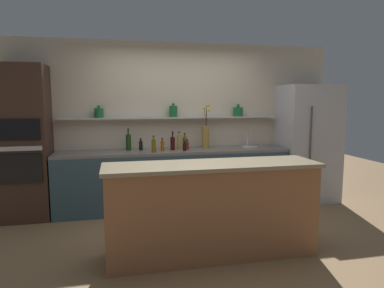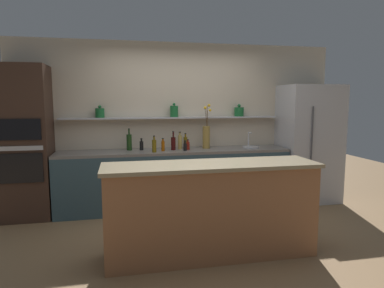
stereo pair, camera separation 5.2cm
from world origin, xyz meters
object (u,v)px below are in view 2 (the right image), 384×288
object	(u,v)px
flower_vase	(206,135)
sink_fixture	(250,146)
bottle_sauce_0	(142,145)
bottle_wine_4	(129,142)
bottle_oil_3	(154,146)
bottle_sauce_5	(163,146)
oven_tower	(25,143)
bottle_oil_6	(185,142)
bottle_sauce_8	(185,147)
refrigerator	(309,144)
bottle_sauce_7	(188,145)
bottle_spirit_2	(180,142)
bottle_wine_1	(173,143)

from	to	relation	value
flower_vase	sink_fixture	world-z (taller)	flower_vase
bottle_sauce_0	bottle_wine_4	xyz separation A→B (m)	(-0.19, 0.02, 0.05)
bottle_oil_3	bottle_wine_4	size ratio (longest dim) A/B	0.74
bottle_sauce_5	bottle_wine_4	bearing A→B (deg)	158.39
oven_tower	bottle_sauce_0	distance (m)	1.64
bottle_sauce_5	bottle_oil_6	xyz separation A→B (m)	(0.39, 0.21, 0.01)
oven_tower	bottle_oil_6	distance (m)	2.34
bottle_sauce_5	bottle_sauce_8	world-z (taller)	bottle_sauce_5
sink_fixture	bottle_sauce_0	bearing A→B (deg)	177.40
refrigerator	bottle_sauce_7	bearing A→B (deg)	179.26
bottle_spirit_2	bottle_sauce_7	world-z (taller)	bottle_spirit_2
refrigerator	bottle_sauce_0	size ratio (longest dim) A/B	10.50
bottle_sauce_0	bottle_spirit_2	world-z (taller)	bottle_spirit_2
bottle_wine_1	bottle_oil_6	xyz separation A→B (m)	(0.22, 0.14, -0.01)
oven_tower	bottle_wine_4	world-z (taller)	oven_tower
flower_vase	bottle_sauce_0	size ratio (longest dim) A/B	3.84
oven_tower	bottle_sauce_0	world-z (taller)	oven_tower
bottle_sauce_0	bottle_spirit_2	distance (m)	0.60
bottle_spirit_2	bottle_sauce_5	size ratio (longest dim) A/B	1.39
bottle_sauce_8	bottle_oil_6	bearing A→B (deg)	78.07
refrigerator	bottle_wine_4	xyz separation A→B (m)	(-2.95, 0.15, 0.08)
refrigerator	bottle_wine_1	distance (m)	2.28
bottle_spirit_2	bottle_wine_1	bearing A→B (deg)	-149.59
bottle_sauce_8	bottle_wine_1	bearing A→B (deg)	144.87
oven_tower	bottle_wine_1	xyz separation A→B (m)	(2.12, -0.00, -0.06)
bottle_wine_4	bottle_sauce_5	size ratio (longest dim) A/B	1.70
oven_tower	bottle_sauce_0	bearing A→B (deg)	3.22
bottle_wine_1	bottle_sauce_5	bearing A→B (deg)	-154.95
bottle_sauce_5	oven_tower	bearing A→B (deg)	177.60
oven_tower	bottle_spirit_2	world-z (taller)	oven_tower
sink_fixture	bottle_sauce_0	xyz separation A→B (m)	(-1.75, 0.08, 0.05)
bottle_spirit_2	bottle_oil_6	bearing A→B (deg)	33.63
sink_fixture	bottle_wine_4	distance (m)	1.94
refrigerator	bottle_oil_3	distance (m)	2.60
oven_tower	bottle_oil_3	size ratio (longest dim) A/B	8.75
bottle_sauce_5	bottle_oil_6	bearing A→B (deg)	29.03
bottle_sauce_0	bottle_sauce_5	world-z (taller)	bottle_sauce_5
bottle_sauce_5	bottle_oil_6	world-z (taller)	bottle_oil_6
refrigerator	bottle_spirit_2	xyz separation A→B (m)	(-2.17, 0.10, 0.07)
bottle_sauce_0	bottle_wine_1	size ratio (longest dim) A/B	0.63
bottle_wine_4	bottle_oil_6	size ratio (longest dim) A/B	1.37
oven_tower	flower_vase	bearing A→B (deg)	1.74
sink_fixture	bottle_sauce_7	world-z (taller)	sink_fixture
bottle_oil_3	bottle_wine_4	xyz separation A→B (m)	(-0.36, 0.29, 0.03)
refrigerator	oven_tower	world-z (taller)	oven_tower
flower_vase	bottle_wine_4	bearing A→B (deg)	178.37
oven_tower	flower_vase	world-z (taller)	oven_tower
oven_tower	flower_vase	size ratio (longest dim) A/B	3.08
bottle_sauce_7	bottle_sauce_8	size ratio (longest dim) A/B	1.02
flower_vase	bottle_spirit_2	xyz separation A→B (m)	(-0.43, -0.02, -0.09)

